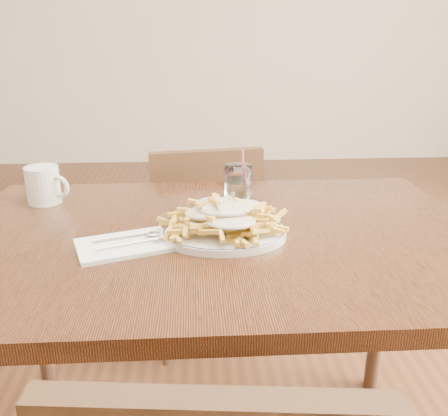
{
  "coord_description": "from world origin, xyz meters",
  "views": [
    {
      "loc": [
        -0.05,
        -1.05,
        1.2
      ],
      "look_at": [
        0.01,
        -0.02,
        0.82
      ],
      "focal_mm": 40.0,
      "sensor_mm": 36.0,
      "label": 1
    }
  ],
  "objects": [
    {
      "name": "water_glass",
      "position": [
        0.06,
        0.17,
        0.8
      ],
      "size": [
        0.07,
        0.07,
        0.16
      ],
      "color": "white",
      "rests_on": "table"
    },
    {
      "name": "cutlery",
      "position": [
        -0.21,
        -0.06,
        0.76
      ],
      "size": [
        0.17,
        0.11,
        0.01
      ],
      "color": "silver",
      "rests_on": "napkin"
    },
    {
      "name": "chair_far",
      "position": [
        -0.02,
        0.63,
        0.46
      ],
      "size": [
        0.43,
        0.43,
        0.81
      ],
      "color": "black",
      "rests_on": "ground"
    },
    {
      "name": "coffee_mug",
      "position": [
        -0.45,
        0.24,
        0.8
      ],
      "size": [
        0.12,
        0.09,
        0.1
      ],
      "color": "white",
      "rests_on": "table"
    },
    {
      "name": "fries_plate",
      "position": [
        0.01,
        -0.02,
        0.76
      ],
      "size": [
        0.3,
        0.26,
        0.02
      ],
      "color": "white",
      "rests_on": "table"
    },
    {
      "name": "loaded_fries",
      "position": [
        0.01,
        -0.02,
        0.81
      ],
      "size": [
        0.3,
        0.27,
        0.07
      ],
      "color": "gold",
      "rests_on": "fries_plate"
    },
    {
      "name": "napkin",
      "position": [
        -0.21,
        -0.06,
        0.75
      ],
      "size": [
        0.23,
        0.18,
        0.01
      ],
      "primitive_type": "cube",
      "rotation": [
        0.0,
        0.0,
        0.33
      ],
      "color": "white",
      "rests_on": "table"
    },
    {
      "name": "table",
      "position": [
        0.0,
        0.0,
        0.67
      ],
      "size": [
        1.2,
        0.8,
        0.75
      ],
      "color": "black",
      "rests_on": "ground"
    }
  ]
}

